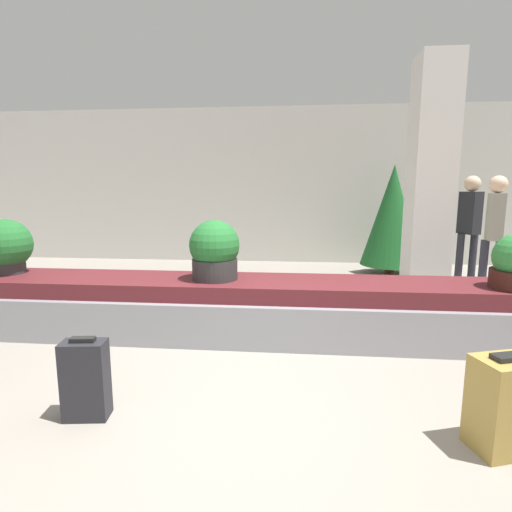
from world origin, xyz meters
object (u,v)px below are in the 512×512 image
at_px(traveler_0, 494,225).
at_px(pillar, 430,183).
at_px(suitcase_0, 86,380).
at_px(potted_plant_1, 215,251).
at_px(traveler_1, 469,221).
at_px(suitcase_2, 503,405).
at_px(potted_plant_0, 6,247).
at_px(decorated_tree, 392,216).

bearing_deg(traveler_0, pillar, -55.98).
relative_size(suitcase_0, potted_plant_1, 0.91).
bearing_deg(suitcase_0, traveler_1, 38.20).
height_order(suitcase_0, traveler_0, traveler_0).
distance_m(suitcase_2, potted_plant_0, 4.78).
relative_size(pillar, traveler_0, 1.87).
relative_size(suitcase_0, traveler_1, 0.32).
xyz_separation_m(traveler_0, traveler_1, (-0.05, 0.70, 0.02)).
relative_size(pillar, traveler_1, 1.85).
distance_m(pillar, traveler_1, 1.53).
bearing_deg(suitcase_2, traveler_0, 49.24).
bearing_deg(pillar, suitcase_2, -99.44).
xyz_separation_m(pillar, suitcase_0, (-3.12, -3.15, -1.33)).
distance_m(suitcase_2, traveler_1, 4.60).
xyz_separation_m(pillar, traveler_1, (0.96, 1.05, -0.56)).
bearing_deg(suitcase_2, potted_plant_0, 140.35).
height_order(traveler_0, traveler_1, traveler_1).
relative_size(traveler_1, decorated_tree, 0.88).
bearing_deg(traveler_1, traveler_0, -18.77).
distance_m(traveler_0, traveler_1, 0.70).
bearing_deg(suitcase_0, traveler_0, 32.65).
bearing_deg(potted_plant_0, suitcase_0, -43.52).
bearing_deg(pillar, suitcase_0, -134.79).
relative_size(suitcase_2, decorated_tree, 0.30).
relative_size(potted_plant_1, traveler_0, 0.36).
bearing_deg(suitcase_0, suitcase_2, -9.48).
bearing_deg(decorated_tree, traveler_1, -37.37).
bearing_deg(traveler_0, suitcase_2, -8.39).
xyz_separation_m(suitcase_2, potted_plant_1, (-2.04, 1.74, 0.61)).
bearing_deg(traveler_1, suitcase_2, -42.13).
bearing_deg(suitcase_2, potted_plant_1, 122.18).
relative_size(suitcase_0, suitcase_2, 0.95).
bearing_deg(traveler_0, traveler_1, -160.93).
relative_size(potted_plant_1, decorated_tree, 0.31).
bearing_deg(decorated_tree, potted_plant_1, -127.57).
bearing_deg(suitcase_0, decorated_tree, 50.53).
relative_size(suitcase_2, potted_plant_1, 0.95).
relative_size(traveler_0, decorated_tree, 0.87).
bearing_deg(suitcase_0, potted_plant_1, 64.18).
distance_m(potted_plant_1, decorated_tree, 4.17).
bearing_deg(decorated_tree, traveler_0, -54.38).
height_order(suitcase_2, traveler_0, traveler_0).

